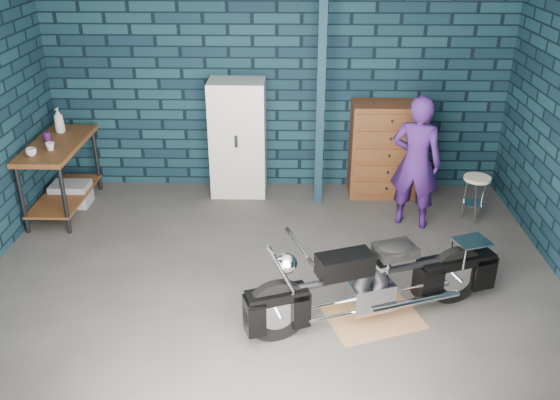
{
  "coord_description": "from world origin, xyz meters",
  "views": [
    {
      "loc": [
        0.22,
        -5.11,
        3.42
      ],
      "look_at": [
        0.09,
        0.3,
        0.81
      ],
      "focal_mm": 38.0,
      "sensor_mm": 36.0,
      "label": 1
    }
  ],
  "objects_px": {
    "workbench": "(62,177)",
    "storage_bin": "(71,194)",
    "tool_chest": "(386,150)",
    "person": "(416,162)",
    "shop_stool": "(474,199)",
    "motorcycle": "(377,275)",
    "locker": "(238,138)"
  },
  "relations": [
    {
      "from": "tool_chest",
      "to": "shop_stool",
      "type": "xyz_separation_m",
      "value": [
        0.99,
        -0.77,
        -0.34
      ]
    },
    {
      "from": "locker",
      "to": "tool_chest",
      "type": "height_order",
      "value": "locker"
    },
    {
      "from": "workbench",
      "to": "tool_chest",
      "type": "bearing_deg",
      "value": 8.15
    },
    {
      "from": "motorcycle",
      "to": "locker",
      "type": "height_order",
      "value": "locker"
    },
    {
      "from": "workbench",
      "to": "storage_bin",
      "type": "xyz_separation_m",
      "value": [
        0.02,
        0.15,
        -0.31
      ]
    },
    {
      "from": "person",
      "to": "storage_bin",
      "type": "bearing_deg",
      "value": 14.7
    },
    {
      "from": "motorcycle",
      "to": "person",
      "type": "bearing_deg",
      "value": 50.98
    },
    {
      "from": "person",
      "to": "storage_bin",
      "type": "xyz_separation_m",
      "value": [
        -4.32,
        0.43,
        -0.66
      ]
    },
    {
      "from": "motorcycle",
      "to": "shop_stool",
      "type": "distance_m",
      "value": 2.48
    },
    {
      "from": "person",
      "to": "locker",
      "type": "bearing_deg",
      "value": -1.53
    },
    {
      "from": "person",
      "to": "tool_chest",
      "type": "relative_size",
      "value": 1.28
    },
    {
      "from": "storage_bin",
      "to": "tool_chest",
      "type": "relative_size",
      "value": 0.38
    },
    {
      "from": "person",
      "to": "shop_stool",
      "type": "height_order",
      "value": "person"
    },
    {
      "from": "workbench",
      "to": "person",
      "type": "height_order",
      "value": "person"
    },
    {
      "from": "workbench",
      "to": "person",
      "type": "distance_m",
      "value": 4.36
    },
    {
      "from": "workbench",
      "to": "shop_stool",
      "type": "xyz_separation_m",
      "value": [
        5.12,
        -0.18,
        -0.16
      ]
    },
    {
      "from": "workbench",
      "to": "locker",
      "type": "xyz_separation_m",
      "value": [
        2.17,
        0.59,
        0.32
      ]
    },
    {
      "from": "workbench",
      "to": "tool_chest",
      "type": "distance_m",
      "value": 4.17
    },
    {
      "from": "shop_stool",
      "to": "locker",
      "type": "bearing_deg",
      "value": 165.3
    },
    {
      "from": "workbench",
      "to": "locker",
      "type": "bearing_deg",
      "value": 15.22
    },
    {
      "from": "locker",
      "to": "tool_chest",
      "type": "distance_m",
      "value": 1.96
    },
    {
      "from": "shop_stool",
      "to": "person",
      "type": "bearing_deg",
      "value": -172.7
    },
    {
      "from": "workbench",
      "to": "person",
      "type": "xyz_separation_m",
      "value": [
        4.34,
        -0.28,
        0.35
      ]
    },
    {
      "from": "storage_bin",
      "to": "motorcycle",
      "type": "bearing_deg",
      "value": -32.66
    },
    {
      "from": "person",
      "to": "shop_stool",
      "type": "relative_size",
      "value": 2.76
    },
    {
      "from": "motorcycle",
      "to": "tool_chest",
      "type": "height_order",
      "value": "tool_chest"
    },
    {
      "from": "person",
      "to": "shop_stool",
      "type": "bearing_deg",
      "value": -152.28
    },
    {
      "from": "storage_bin",
      "to": "locker",
      "type": "distance_m",
      "value": 2.28
    },
    {
      "from": "motorcycle",
      "to": "tool_chest",
      "type": "xyz_separation_m",
      "value": [
        0.46,
        2.78,
        0.16
      ]
    },
    {
      "from": "workbench",
      "to": "person",
      "type": "bearing_deg",
      "value": -3.71
    },
    {
      "from": "storage_bin",
      "to": "locker",
      "type": "bearing_deg",
      "value": 11.55
    },
    {
      "from": "workbench",
      "to": "tool_chest",
      "type": "relative_size",
      "value": 1.11
    }
  ]
}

